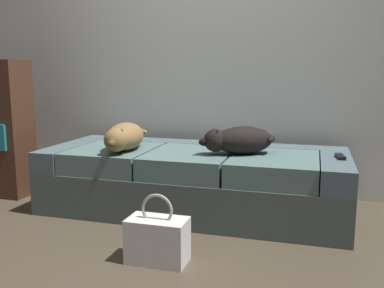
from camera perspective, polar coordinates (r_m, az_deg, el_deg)
The scene contains 7 objects.
ground_plane at distance 2.27m, azimuth -7.05°, elevation -16.60°, with size 10.00×10.00×0.00m, color #493E2F.
back_wall at distance 3.62m, azimuth 3.16°, elevation 15.98°, with size 6.40×0.10×2.80m, color silver.
couch at distance 3.09m, azimuth 0.27°, elevation -4.93°, with size 2.16×0.88×0.45m.
dog_tan at distance 3.02m, azimuth -9.23°, elevation 0.96°, with size 0.29×0.58×0.20m.
dog_dark at distance 2.88m, azimuth 6.32°, elevation 0.53°, with size 0.53×0.40×0.19m.
tv_remote at distance 2.90m, azimuth 19.49°, elevation -1.61°, with size 0.04×0.15×0.02m, color black.
handbag at distance 2.30m, azimuth -4.71°, elevation -12.77°, with size 0.32×0.18×0.38m.
Camera 1 is at (0.83, -1.87, 1.01)m, focal length 39.29 mm.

